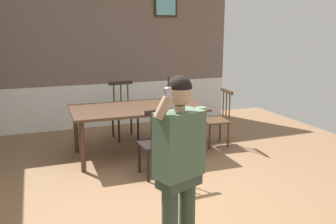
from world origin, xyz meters
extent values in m
plane|color=#846042|center=(0.00, 0.00, 0.00)|extent=(7.90, 7.90, 0.00)
cube|color=#756056|center=(0.00, 3.59, 1.88)|extent=(5.31, 0.12, 2.01)
cube|color=white|center=(0.00, 3.60, 0.44)|extent=(5.31, 0.14, 0.88)
cube|color=white|center=(0.00, 3.57, 0.88)|extent=(5.31, 0.05, 0.06)
cube|color=#382314|center=(1.27, 3.51, 2.46)|extent=(0.49, 0.03, 0.53)
cube|color=#71C9D0|center=(1.27, 3.50, 2.46)|extent=(0.41, 0.01, 0.45)
cube|color=#4C3323|center=(0.11, 1.65, 0.75)|extent=(2.05, 1.11, 0.04)
cylinder|color=#4C3323|center=(-0.81, 1.22, 0.37)|extent=(0.07, 0.07, 0.73)
cylinder|color=#4C3323|center=(1.02, 1.20, 0.37)|extent=(0.07, 0.07, 0.73)
cylinder|color=#4C3323|center=(-0.80, 2.11, 0.37)|extent=(0.07, 0.07, 0.73)
cylinder|color=#4C3323|center=(1.03, 2.08, 0.37)|extent=(0.07, 0.07, 0.73)
cube|color=#2D2319|center=(0.12, 2.55, 0.44)|extent=(0.48, 0.48, 0.03)
cube|color=#2D2319|center=(0.11, 2.75, 1.00)|extent=(0.45, 0.08, 0.06)
cylinder|color=#2D2319|center=(0.24, 2.76, 0.74)|extent=(0.02, 0.02, 0.57)
cylinder|color=#2D2319|center=(0.11, 2.75, 0.74)|extent=(0.02, 0.02, 0.57)
cylinder|color=#2D2319|center=(-0.03, 2.74, 0.74)|extent=(0.02, 0.02, 0.57)
cylinder|color=#2D2319|center=(0.32, 2.38, 0.21)|extent=(0.04, 0.04, 0.43)
cylinder|color=#2D2319|center=(-0.04, 2.35, 0.21)|extent=(0.04, 0.04, 0.43)
cylinder|color=#2D2319|center=(0.29, 2.74, 0.21)|extent=(0.04, 0.04, 0.43)
cylinder|color=#2D2319|center=(-0.07, 2.71, 0.21)|extent=(0.04, 0.04, 0.43)
cube|color=#513823|center=(1.48, 1.63, 0.43)|extent=(0.45, 0.45, 0.03)
cube|color=#513823|center=(1.67, 1.62, 0.93)|extent=(0.08, 0.42, 0.06)
cylinder|color=#513823|center=(1.66, 1.49, 0.71)|extent=(0.02, 0.02, 0.52)
cylinder|color=#513823|center=(1.67, 1.62, 0.71)|extent=(0.02, 0.02, 0.52)
cylinder|color=#513823|center=(1.68, 1.74, 0.71)|extent=(0.02, 0.02, 0.52)
cylinder|color=#513823|center=(1.30, 1.48, 0.21)|extent=(0.04, 0.04, 0.42)
cylinder|color=#513823|center=(1.33, 1.82, 0.21)|extent=(0.04, 0.04, 0.42)
cylinder|color=#513823|center=(1.63, 1.45, 0.21)|extent=(0.04, 0.04, 0.42)
cylinder|color=#513823|center=(1.66, 1.79, 0.21)|extent=(0.04, 0.04, 0.42)
cube|color=black|center=(0.10, 0.76, 0.45)|extent=(0.46, 0.46, 0.03)
cube|color=black|center=(0.11, 0.56, 0.94)|extent=(0.44, 0.06, 0.06)
cylinder|color=black|center=(-0.02, 0.56, 0.72)|extent=(0.02, 0.02, 0.50)
cylinder|color=black|center=(0.11, 0.56, 0.72)|extent=(0.02, 0.02, 0.50)
cylinder|color=black|center=(0.24, 0.57, 0.72)|extent=(0.02, 0.02, 0.50)
cylinder|color=black|center=(-0.09, 0.93, 0.22)|extent=(0.04, 0.04, 0.44)
cylinder|color=black|center=(0.26, 0.95, 0.22)|extent=(0.04, 0.04, 0.44)
cylinder|color=black|center=(-0.07, 0.58, 0.22)|extent=(0.04, 0.04, 0.44)
cylinder|color=black|center=(0.28, 0.60, 0.22)|extent=(0.04, 0.04, 0.44)
cylinder|color=#3A493A|center=(-0.21, -1.00, 0.39)|extent=(0.14, 0.14, 0.77)
cylinder|color=#3A493A|center=(-0.40, -1.07, 0.39)|extent=(0.14, 0.14, 0.77)
cube|color=#3A493A|center=(-0.30, -1.03, 0.74)|extent=(0.40, 0.31, 0.12)
cube|color=#4C664C|center=(-0.30, -1.03, 1.05)|extent=(0.45, 0.34, 0.55)
cylinder|color=#4C664C|center=(-0.08, -0.95, 1.06)|extent=(0.09, 0.09, 0.52)
cylinder|color=tan|center=(-0.47, -1.11, 1.38)|extent=(0.16, 0.08, 0.19)
cylinder|color=tan|center=(-0.30, -1.03, 1.34)|extent=(0.09, 0.09, 0.05)
sphere|color=tan|center=(-0.30, -1.03, 1.47)|extent=(0.21, 0.21, 0.21)
sphere|color=black|center=(-0.30, -1.03, 1.51)|extent=(0.20, 0.20, 0.20)
cube|color=#B7B7BC|center=(-0.43, -1.11, 1.45)|extent=(0.08, 0.06, 0.17)
cylinder|color=black|center=(-0.43, -1.11, 1.57)|extent=(0.01, 0.01, 0.08)
camera|label=1|loc=(-1.37, -3.58, 1.96)|focal=38.08mm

